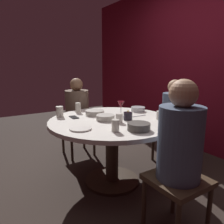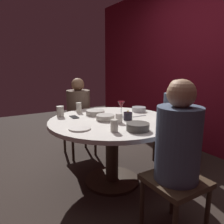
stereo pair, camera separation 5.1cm
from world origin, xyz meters
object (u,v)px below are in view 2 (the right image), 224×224
at_px(cup_near_candle, 60,111).
at_px(cup_far_edge, 119,118).
at_px(bowl_salad_center, 95,113).
at_px(cup_by_left_diner, 114,126).
at_px(bowl_small_white, 105,117).
at_px(seated_diner_right, 178,144).
at_px(bowl_serving_large, 139,109).
at_px(cup_by_right_diner, 79,108).
at_px(seated_diner_left, 79,108).
at_px(candle_holder, 128,116).
at_px(wine_glass, 121,105).
at_px(seated_diner_back, 175,112).
at_px(bowl_sauce_side, 138,127).
at_px(dining_table, 112,133).
at_px(cell_phone, 74,117).
at_px(cup_center_front, 160,116).
at_px(dinner_plate, 80,128).

xyz_separation_m(cup_near_candle, cup_far_edge, (0.56, 0.42, -0.01)).
distance_m(bowl_salad_center, cup_by_left_diner, 0.67).
bearing_deg(bowl_small_white, seated_diner_right, 4.60).
height_order(bowl_serving_large, cup_by_left_diner, cup_by_left_diner).
bearing_deg(cup_by_left_diner, cup_by_right_diner, 177.47).
height_order(seated_diner_left, cup_by_right_diner, seated_diner_left).
height_order(candle_holder, wine_glass, wine_glass).
bearing_deg(cup_near_candle, seated_diner_back, 73.37).
relative_size(bowl_sauce_side, cup_near_candle, 1.74).
bearing_deg(bowl_sauce_side, bowl_salad_center, -176.27).
height_order(seated_diner_left, candle_holder, seated_diner_left).
xyz_separation_m(seated_diner_back, seated_diner_right, (0.91, -0.94, 0.05)).
distance_m(seated_diner_left, bowl_salad_center, 0.64).
xyz_separation_m(seated_diner_left, bowl_salad_center, (0.63, -0.06, 0.06)).
bearing_deg(bowl_sauce_side, wine_glass, 162.86).
relative_size(dining_table, cup_far_edge, 14.20).
bearing_deg(seated_diner_left, seated_diner_back, 45.86).
bearing_deg(cup_far_edge, bowl_sauce_side, 0.07).
xyz_separation_m(cell_phone, bowl_serving_large, (0.13, 0.80, 0.02)).
bearing_deg(cell_phone, seated_diner_back, -11.68).
xyz_separation_m(cell_phone, cup_by_right_diner, (-0.21, 0.14, 0.06)).
bearing_deg(seated_diner_right, dining_table, 0.00).
distance_m(wine_glass, cup_by_left_diner, 0.55).
height_order(wine_glass, cup_center_front, wine_glass).
xyz_separation_m(seated_diner_back, bowl_salad_center, (-0.28, -1.00, 0.06)).
distance_m(bowl_serving_large, cup_by_left_diner, 0.88).
distance_m(candle_holder, cup_far_edge, 0.14).
bearing_deg(cup_near_candle, dinner_plate, -0.56).
relative_size(wine_glass, cup_by_left_diner, 1.65).
xyz_separation_m(cup_center_front, cup_far_edge, (-0.12, -0.43, 0.00)).
relative_size(bowl_sauce_side, cup_by_right_diner, 1.70).
bearing_deg(seated_diner_left, cup_by_left_diner, -9.01).
relative_size(seated_diner_back, bowl_sauce_side, 5.43).
bearing_deg(cell_phone, bowl_small_white, -48.46).
xyz_separation_m(bowl_small_white, cup_by_left_diner, (0.39, -0.13, 0.03)).
bearing_deg(seated_diner_back, cup_far_edge, 8.87).
bearing_deg(cup_by_left_diner, cup_near_candle, -164.19).
bearing_deg(cup_by_right_diner, cell_phone, -34.52).
relative_size(dinner_plate, cup_by_left_diner, 1.88).
relative_size(bowl_serving_large, cup_near_candle, 1.47).
height_order(seated_diner_left, dinner_plate, seated_diner_left).
bearing_deg(seated_diner_left, cup_by_right_diner, -21.93).
distance_m(seated_diner_right, bowl_serving_large, 1.18).
bearing_deg(cup_by_left_diner, cup_center_front, 99.33).
height_order(dinner_plate, cell_phone, dinner_plate).
relative_size(cup_near_candle, cup_center_front, 1.30).
distance_m(seated_diner_back, candle_holder, 0.82).
relative_size(dinner_plate, cup_center_front, 2.24).
relative_size(seated_diner_left, cup_center_front, 12.31).
bearing_deg(dining_table, seated_diner_back, 90.00).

